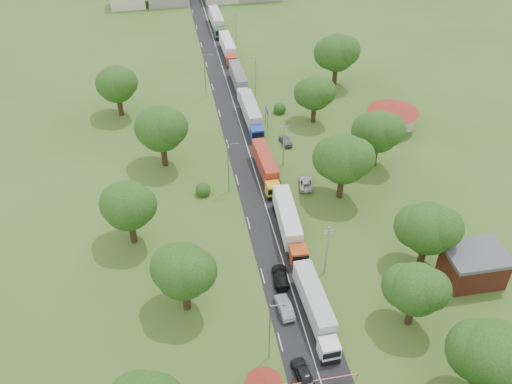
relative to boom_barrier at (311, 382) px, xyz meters
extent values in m
plane|color=#32511B|center=(1.36, 25.00, -0.89)|extent=(260.00, 260.00, 0.00)
cube|color=black|center=(1.36, 45.00, -0.89)|extent=(8.00, 200.00, 0.04)
cylinder|color=red|center=(1.36, 0.00, 0.11)|extent=(9.00, 0.12, 0.12)
cylinder|color=slate|center=(5.86, 0.00, -0.39)|extent=(0.10, 0.10, 1.00)
cone|color=maroon|center=(-5.84, 0.00, 2.01)|extent=(4.40, 4.40, 1.10)
cylinder|color=slate|center=(6.56, 58.80, 1.11)|extent=(0.12, 0.12, 4.00)
cylinder|color=slate|center=(6.56, 61.20, 1.11)|extent=(0.12, 0.12, 4.00)
cube|color=navy|center=(6.56, 60.00, 2.71)|extent=(0.06, 3.00, 1.00)
cube|color=silver|center=(6.56, 60.00, 2.71)|extent=(0.07, 3.10, 0.06)
cylinder|color=gray|center=(6.86, 18.00, 3.61)|extent=(0.24, 0.24, 9.00)
cube|color=gray|center=(6.86, 18.00, 7.41)|extent=(1.60, 0.10, 0.10)
cube|color=gray|center=(6.86, 18.00, 6.91)|extent=(1.20, 0.10, 0.10)
cylinder|color=gray|center=(6.86, 46.00, 3.61)|extent=(0.24, 0.24, 9.00)
cube|color=gray|center=(6.86, 46.00, 7.41)|extent=(1.60, 0.10, 0.10)
cube|color=gray|center=(6.86, 46.00, 6.91)|extent=(1.20, 0.10, 0.10)
cylinder|color=gray|center=(6.86, 74.00, 3.61)|extent=(0.24, 0.24, 9.00)
cube|color=gray|center=(6.86, 74.00, 7.41)|extent=(1.60, 0.10, 0.10)
cube|color=gray|center=(6.86, 74.00, 6.91)|extent=(1.20, 0.10, 0.10)
cylinder|color=gray|center=(6.86, 102.00, 3.61)|extent=(0.24, 0.24, 9.00)
cube|color=gray|center=(6.86, 102.00, 7.41)|extent=(1.60, 0.10, 0.10)
cube|color=gray|center=(6.86, 102.00, 6.91)|extent=(1.20, 0.10, 0.10)
cylinder|color=slate|center=(-4.14, 5.00, 4.11)|extent=(0.16, 0.16, 10.00)
cube|color=slate|center=(-3.24, 5.00, 8.81)|extent=(1.80, 0.10, 0.10)
cube|color=slate|center=(-2.44, 5.00, 8.66)|extent=(0.50, 0.22, 0.15)
cylinder|color=slate|center=(-4.14, 40.00, 4.11)|extent=(0.16, 0.16, 10.00)
cube|color=slate|center=(-3.24, 40.00, 8.81)|extent=(1.80, 0.10, 0.10)
cube|color=slate|center=(-2.44, 40.00, 8.66)|extent=(0.50, 0.22, 0.15)
cylinder|color=slate|center=(-4.14, 75.00, 4.11)|extent=(0.16, 0.16, 10.00)
cube|color=slate|center=(-3.24, 75.00, 8.81)|extent=(1.80, 0.10, 0.10)
cube|color=slate|center=(-2.44, 75.00, 8.66)|extent=(0.50, 0.22, 0.15)
sphere|color=#143E11|center=(19.36, -5.00, 6.96)|extent=(8.40, 8.40, 8.40)
sphere|color=#143E11|center=(18.16, -3.50, 6.36)|extent=(7.20, 7.20, 7.20)
cylinder|color=#382616|center=(15.36, 7.00, 1.03)|extent=(1.04, 1.04, 3.85)
sphere|color=#143E11|center=(15.36, 7.00, 5.71)|extent=(7.00, 7.00, 7.00)
sphere|color=#143E11|center=(16.61, 6.00, 6.46)|extent=(5.50, 5.50, 5.50)
sphere|color=#143E11|center=(14.36, 8.25, 5.21)|extent=(6.00, 6.00, 6.00)
cylinder|color=#382616|center=(21.36, 17.00, 1.21)|extent=(1.08, 1.08, 4.20)
sphere|color=#143E11|center=(21.36, 17.00, 6.33)|extent=(7.70, 7.70, 7.70)
sphere|color=#143E11|center=(22.73, 15.90, 7.16)|extent=(6.05, 6.05, 6.05)
sphere|color=#143E11|center=(20.26, 18.38, 5.78)|extent=(6.60, 6.60, 6.60)
cylinder|color=#382616|center=(14.36, 35.00, 1.38)|extent=(1.12, 1.12, 4.55)
sphere|color=#143E11|center=(14.36, 35.00, 6.96)|extent=(8.40, 8.40, 8.40)
sphere|color=#143E11|center=(15.86, 33.80, 7.86)|extent=(6.60, 6.60, 6.60)
sphere|color=#143E11|center=(13.16, 36.50, 6.36)|extent=(7.20, 7.20, 7.20)
cylinder|color=#382616|center=(23.36, 43.00, 1.21)|extent=(1.08, 1.08, 4.20)
sphere|color=#143E11|center=(23.36, 43.00, 6.33)|extent=(7.70, 7.70, 7.70)
sphere|color=#143E11|center=(24.73, 41.90, 7.16)|extent=(6.05, 6.05, 6.05)
sphere|color=#143E11|center=(22.26, 44.38, 5.78)|extent=(6.60, 6.60, 6.60)
cylinder|color=#382616|center=(16.36, 60.00, 1.03)|extent=(1.04, 1.04, 3.85)
sphere|color=#143E11|center=(16.36, 60.00, 5.71)|extent=(7.00, 7.00, 7.00)
sphere|color=#143E11|center=(17.61, 59.00, 6.46)|extent=(5.50, 5.50, 5.50)
sphere|color=#143E11|center=(15.36, 61.25, 5.21)|extent=(6.00, 6.00, 6.00)
cylinder|color=#382616|center=(25.36, 75.00, 1.38)|extent=(1.12, 1.12, 4.55)
sphere|color=#143E11|center=(25.36, 75.00, 6.96)|extent=(8.40, 8.40, 8.40)
sphere|color=#143E11|center=(26.86, 73.80, 7.86)|extent=(6.60, 6.60, 6.60)
sphere|color=#143E11|center=(24.16, 76.50, 6.36)|extent=(7.20, 7.20, 7.20)
cylinder|color=#382616|center=(-13.64, 15.00, 1.21)|extent=(1.08, 1.08, 4.20)
sphere|color=#143E11|center=(-13.64, 15.00, 6.33)|extent=(7.70, 7.70, 7.70)
sphere|color=#143E11|center=(-12.27, 13.90, 7.16)|extent=(6.05, 6.05, 6.05)
sphere|color=#143E11|center=(-14.74, 16.38, 5.78)|extent=(6.60, 6.60, 6.60)
cylinder|color=#382616|center=(-20.64, 30.00, 1.21)|extent=(1.08, 1.08, 4.20)
sphere|color=#143E11|center=(-20.64, 30.00, 6.33)|extent=(7.70, 7.70, 7.70)
sphere|color=#143E11|center=(-19.27, 28.90, 7.16)|extent=(6.05, 6.05, 6.05)
sphere|color=#143E11|center=(-21.74, 31.38, 5.78)|extent=(6.60, 6.60, 6.60)
cylinder|color=#382616|center=(-14.64, 50.00, 1.38)|extent=(1.12, 1.12, 4.55)
sphere|color=#143E11|center=(-14.64, 50.00, 6.96)|extent=(8.40, 8.40, 8.40)
sphere|color=#143E11|center=(-13.14, 48.80, 7.86)|extent=(6.60, 6.60, 6.60)
sphere|color=#143E11|center=(-15.84, 51.50, 6.36)|extent=(7.20, 7.20, 7.20)
cylinder|color=#382616|center=(-22.64, 70.00, 1.21)|extent=(1.08, 1.08, 4.20)
sphere|color=#143E11|center=(-22.64, 70.00, 6.33)|extent=(7.70, 7.70, 7.70)
sphere|color=#143E11|center=(-21.27, 68.90, 7.16)|extent=(6.05, 6.05, 6.05)
sphere|color=#143E11|center=(-23.74, 71.38, 5.78)|extent=(6.60, 6.60, 6.60)
cube|color=maroon|center=(27.36, 13.00, 1.41)|extent=(8.00, 6.00, 4.60)
cube|color=#47494F|center=(27.36, 13.00, 4.01)|extent=(8.60, 6.60, 0.60)
cube|color=beige|center=(31.36, 55.00, 1.11)|extent=(7.00, 5.00, 4.00)
cone|color=maroon|center=(31.36, 55.00, 4.01)|extent=(10.08, 10.08, 1.80)
cube|color=white|center=(3.24, 3.68, 0.69)|extent=(2.54, 2.54, 2.55)
cube|color=black|center=(3.24, 2.44, 1.05)|extent=(2.35, 0.11, 1.12)
cube|color=slate|center=(3.24, 2.51, -0.33)|extent=(2.25, 0.33, 0.36)
cube|color=slate|center=(3.24, 10.82, -0.13)|extent=(2.79, 11.82, 0.31)
cube|color=#ADACB1|center=(3.24, 11.13, 1.71)|extent=(3.00, 12.13, 3.06)
cylinder|color=black|center=(3.24, 2.76, -0.38)|extent=(2.40, 1.02, 1.02)
cylinder|color=black|center=(3.24, 4.60, -0.38)|extent=(2.40, 1.02, 1.02)
cylinder|color=black|center=(3.24, 14.40, -0.38)|extent=(2.40, 1.02, 1.02)
cylinder|color=black|center=(3.24, 15.93, -0.38)|extent=(2.40, 1.02, 1.02)
cube|color=#B03A14|center=(3.51, 20.61, 0.75)|extent=(2.67, 2.67, 2.66)
cube|color=black|center=(3.51, 19.33, 1.13)|extent=(2.44, 0.14, 1.17)
cube|color=slate|center=(3.51, 19.39, -0.31)|extent=(2.35, 0.36, 0.37)
cube|color=slate|center=(3.51, 28.04, -0.09)|extent=(3.03, 12.32, 0.32)
cube|color=silver|center=(3.51, 28.36, 1.82)|extent=(3.25, 12.65, 3.19)
cylinder|color=black|center=(3.51, 19.65, -0.36)|extent=(2.50, 1.06, 1.06)
cylinder|color=black|center=(3.51, 21.57, -0.36)|extent=(2.50, 1.06, 1.06)
cylinder|color=black|center=(3.51, 31.76, -0.36)|extent=(2.50, 1.06, 1.06)
cylinder|color=black|center=(3.51, 33.35, -0.36)|extent=(2.50, 1.06, 1.06)
cube|color=gold|center=(3.08, 37.20, 0.60)|extent=(2.40, 2.40, 2.41)
cube|color=black|center=(3.08, 36.04, 0.94)|extent=(2.21, 0.11, 1.06)
cube|color=slate|center=(3.08, 36.09, -0.36)|extent=(2.13, 0.34, 0.34)
cube|color=slate|center=(3.08, 43.94, -0.17)|extent=(2.66, 11.15, 0.29)
cube|color=maroon|center=(3.08, 44.23, 1.56)|extent=(2.87, 11.45, 2.89)
cylinder|color=black|center=(3.08, 36.33, -0.41)|extent=(2.26, 0.96, 0.96)
cylinder|color=black|center=(3.08, 38.07, -0.41)|extent=(2.26, 0.96, 0.96)
cylinder|color=black|center=(3.08, 47.31, -0.41)|extent=(2.26, 0.96, 0.96)
cylinder|color=black|center=(3.08, 48.75, -0.41)|extent=(2.26, 0.96, 0.96)
cube|color=#1C3BA9|center=(3.64, 55.13, 0.71)|extent=(2.51, 2.51, 2.58)
cube|color=black|center=(3.64, 53.88, 1.07)|extent=(2.37, 0.05, 1.13)
cube|color=slate|center=(3.64, 53.94, -0.32)|extent=(2.27, 0.28, 0.36)
cube|color=slate|center=(3.64, 62.35, -0.12)|extent=(2.54, 11.90, 0.31)
cube|color=#A7A8AC|center=(3.64, 62.66, 1.74)|extent=(2.75, 12.21, 3.09)
cylinder|color=black|center=(3.64, 54.20, -0.38)|extent=(2.42, 1.03, 1.03)
cylinder|color=black|center=(3.64, 56.05, -0.38)|extent=(2.42, 1.03, 1.03)
cylinder|color=black|center=(3.64, 65.96, -0.38)|extent=(2.42, 1.03, 1.03)
cylinder|color=black|center=(3.64, 67.51, -0.38)|extent=(2.42, 1.03, 1.03)
cube|color=silver|center=(3.59, 71.27, 0.62)|extent=(2.38, 2.38, 2.45)
cube|color=black|center=(3.59, 70.09, 0.97)|extent=(2.25, 0.05, 1.08)
cube|color=slate|center=(3.59, 70.15, -0.35)|extent=(2.15, 0.28, 0.34)
cube|color=slate|center=(3.59, 78.12, -0.16)|extent=(2.40, 11.28, 0.29)
cube|color=#595A61|center=(3.59, 78.41, 1.60)|extent=(2.60, 11.57, 2.93)
cylinder|color=black|center=(3.59, 70.39, -0.40)|extent=(2.30, 0.98, 0.98)
cylinder|color=black|center=(3.59, 72.15, -0.40)|extent=(2.30, 0.98, 0.98)
cylinder|color=black|center=(3.59, 81.54, -0.40)|extent=(2.30, 0.98, 0.98)
cylinder|color=black|center=(3.59, 83.01, -0.40)|extent=(2.30, 0.98, 0.98)
cube|color=#BB341C|center=(3.71, 88.73, 0.63)|extent=(2.41, 2.41, 2.45)
cube|color=black|center=(3.71, 87.54, 0.97)|extent=(2.25, 0.08, 1.08)
cube|color=slate|center=(3.71, 87.60, -0.35)|extent=(2.16, 0.31, 0.34)
cube|color=slate|center=(3.71, 95.58, -0.16)|extent=(2.56, 11.32, 0.29)
cube|color=silver|center=(3.71, 95.87, 1.61)|extent=(2.76, 11.62, 2.94)
cylinder|color=black|center=(3.71, 87.85, -0.40)|extent=(2.30, 0.98, 0.98)
cylinder|color=black|center=(3.71, 89.61, -0.40)|extent=(2.30, 0.98, 0.98)
cylinder|color=black|center=(3.71, 99.01, -0.40)|extent=(2.30, 0.98, 0.98)
cylinder|color=black|center=(3.71, 100.48, -0.40)|extent=(2.30, 0.98, 0.98)
cube|color=#20572A|center=(3.14, 106.06, 0.72)|extent=(2.56, 2.56, 2.60)
cube|color=black|center=(3.14, 104.80, 1.08)|extent=(2.39, 0.08, 1.14)
cube|color=slate|center=(3.14, 104.86, -0.32)|extent=(2.29, 0.31, 0.36)
cube|color=slate|center=(3.14, 113.33, -0.11)|extent=(2.71, 12.01, 0.31)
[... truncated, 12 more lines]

